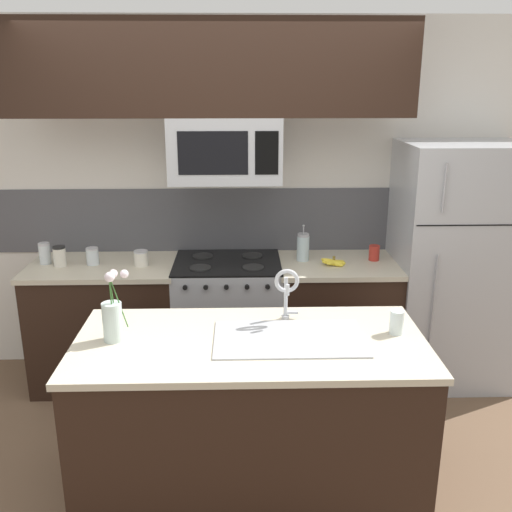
# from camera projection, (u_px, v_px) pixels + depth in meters

# --- Properties ---
(ground_plane) EXTENTS (10.00, 10.00, 0.00)m
(ground_plane) POSITION_uv_depth(u_px,v_px,m) (226.00, 450.00, 3.48)
(ground_plane) COLOR brown
(rear_partition) EXTENTS (5.20, 0.10, 2.60)m
(rear_partition) POSITION_uv_depth(u_px,v_px,m) (267.00, 199.00, 4.32)
(rear_partition) COLOR silver
(rear_partition) RESTS_ON ground
(splash_band) EXTENTS (3.62, 0.01, 0.48)m
(splash_band) POSITION_uv_depth(u_px,v_px,m) (228.00, 220.00, 4.31)
(splash_band) COLOR #4C4C51
(splash_band) RESTS_ON rear_partition
(back_counter_left) EXTENTS (1.05, 0.65, 0.91)m
(back_counter_left) POSITION_uv_depth(u_px,v_px,m) (107.00, 323.00, 4.18)
(back_counter_left) COLOR black
(back_counter_left) RESTS_ON ground
(back_counter_right) EXTENTS (0.86, 0.65, 0.91)m
(back_counter_right) POSITION_uv_depth(u_px,v_px,m) (336.00, 321.00, 4.22)
(back_counter_right) COLOR black
(back_counter_right) RESTS_ON ground
(stove_range) EXTENTS (0.76, 0.64, 0.93)m
(stove_range) POSITION_uv_depth(u_px,v_px,m) (228.00, 321.00, 4.20)
(stove_range) COLOR #A8AAAF
(stove_range) RESTS_ON ground
(microwave) EXTENTS (0.74, 0.40, 0.43)m
(microwave) POSITION_uv_depth(u_px,v_px,m) (225.00, 149.00, 3.81)
(microwave) COLOR #A8AAAF
(upper_cabinet_band) EXTENTS (2.61, 0.34, 0.60)m
(upper_cabinet_band) POSITION_uv_depth(u_px,v_px,m) (210.00, 68.00, 3.62)
(upper_cabinet_band) COLOR black
(refrigerator) EXTENTS (0.85, 0.74, 1.76)m
(refrigerator) POSITION_uv_depth(u_px,v_px,m) (453.00, 265.00, 4.14)
(refrigerator) COLOR #A8AAAF
(refrigerator) RESTS_ON ground
(storage_jar_tall) EXTENTS (0.08, 0.08, 0.15)m
(storage_jar_tall) POSITION_uv_depth(u_px,v_px,m) (45.00, 253.00, 4.04)
(storage_jar_tall) COLOR silver
(storage_jar_tall) RESTS_ON back_counter_left
(storage_jar_medium) EXTENTS (0.09, 0.09, 0.14)m
(storage_jar_medium) POSITION_uv_depth(u_px,v_px,m) (60.00, 256.00, 3.99)
(storage_jar_medium) COLOR silver
(storage_jar_medium) RESTS_ON back_counter_left
(storage_jar_short) EXTENTS (0.09, 0.09, 0.12)m
(storage_jar_short) POSITION_uv_depth(u_px,v_px,m) (93.00, 256.00, 4.03)
(storage_jar_short) COLOR silver
(storage_jar_short) RESTS_ON back_counter_left
(storage_jar_squat) EXTENTS (0.10, 0.10, 0.11)m
(storage_jar_squat) POSITION_uv_depth(u_px,v_px,m) (141.00, 258.00, 4.01)
(storage_jar_squat) COLOR silver
(storage_jar_squat) RESTS_ON back_counter_left
(banana_bunch) EXTENTS (0.19, 0.12, 0.08)m
(banana_bunch) POSITION_uv_depth(u_px,v_px,m) (334.00, 262.00, 4.02)
(banana_bunch) COLOR yellow
(banana_bunch) RESTS_ON back_counter_right
(french_press) EXTENTS (0.09, 0.09, 0.27)m
(french_press) POSITION_uv_depth(u_px,v_px,m) (303.00, 247.00, 4.11)
(french_press) COLOR silver
(french_press) RESTS_ON back_counter_right
(coffee_tin) EXTENTS (0.08, 0.08, 0.11)m
(coffee_tin) POSITION_uv_depth(u_px,v_px,m) (374.00, 253.00, 4.13)
(coffee_tin) COLOR #B22D23
(coffee_tin) RESTS_ON back_counter_right
(island_counter) EXTENTS (1.78, 0.84, 0.91)m
(island_counter) POSITION_uv_depth(u_px,v_px,m) (251.00, 418.00, 3.01)
(island_counter) COLOR black
(island_counter) RESTS_ON ground
(kitchen_sink) EXTENTS (0.76, 0.44, 0.16)m
(kitchen_sink) POSITION_uv_depth(u_px,v_px,m) (289.00, 351.00, 2.90)
(kitchen_sink) COLOR #ADAFB5
(kitchen_sink) RESTS_ON island_counter
(sink_faucet) EXTENTS (0.14, 0.14, 0.31)m
(sink_faucet) POSITION_uv_depth(u_px,v_px,m) (287.00, 288.00, 3.03)
(sink_faucet) COLOR #B7BABF
(sink_faucet) RESTS_ON island_counter
(drinking_glass) EXTENTS (0.07, 0.07, 0.13)m
(drinking_glass) POSITION_uv_depth(u_px,v_px,m) (397.00, 322.00, 2.93)
(drinking_glass) COLOR silver
(drinking_glass) RESTS_ON island_counter
(flower_vase) EXTENTS (0.14, 0.10, 0.37)m
(flower_vase) POSITION_uv_depth(u_px,v_px,m) (113.00, 320.00, 2.84)
(flower_vase) COLOR silver
(flower_vase) RESTS_ON island_counter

